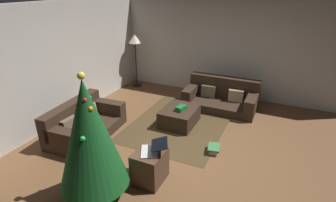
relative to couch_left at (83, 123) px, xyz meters
The scene contains 14 objects.
ground_plane 2.28m from the couch_left, 82.64° to the right, with size 6.40×6.40×0.00m, color brown.
rear_partition 1.40m from the couch_left, 71.92° to the left, with size 6.40×0.12×2.60m, color beige.
corner_partition 4.23m from the couch_left, 33.26° to the right, with size 0.12×6.40×2.60m, color beige.
couch_left is the anchor object (origin of this frame).
couch_right 3.40m from the couch_left, 41.41° to the right, with size 0.92×1.76×0.73m.
ottoman 2.07m from the couch_left, 52.35° to the right, with size 0.87×0.71×0.38m, color #332319.
gift_box 2.09m from the couch_left, 54.38° to the right, with size 0.25×0.16×0.10m, color #19662D.
tv_remote 2.16m from the couch_left, 52.43° to the right, with size 0.05×0.16×0.02m, color black.
christmas_tree 2.01m from the couch_left, 133.00° to the right, with size 1.00×1.00×1.93m.
side_table 2.04m from the couch_left, 108.69° to the right, with size 0.52×0.44×0.54m, color #4C3323.
laptop 2.11m from the couch_left, 107.53° to the right, with size 0.50×0.52×0.18m.
book_stack 2.71m from the couch_left, 78.51° to the right, with size 0.35×0.27×0.12m.
corner_lamp 3.17m from the couch_left, ahead, with size 0.36×0.36×1.57m.
area_rug 2.09m from the couch_left, 52.35° to the right, with size 2.60×2.00×0.01m, color #47361E.
Camera 1 is at (-3.90, -1.38, 2.92)m, focal length 28.30 mm.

